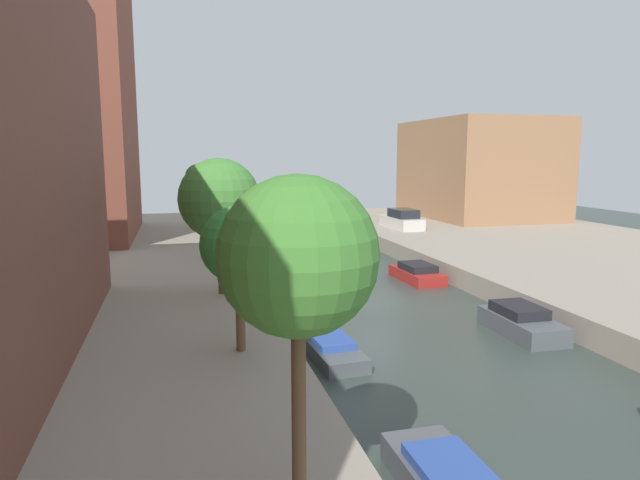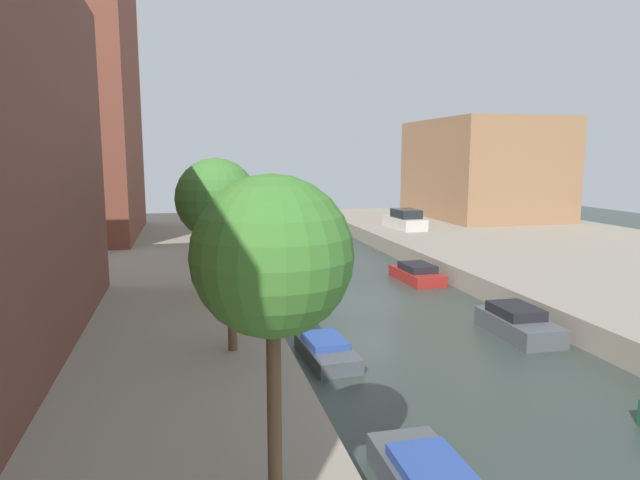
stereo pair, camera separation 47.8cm
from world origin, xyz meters
The scene contains 16 objects.
ground_plane centered at (0.00, 0.00, 0.00)m, with size 84.00×84.00×0.00m, color #333D38.
apartment_tower_far centered at (-16.00, 17.73, 11.48)m, with size 10.00×13.87×20.95m, color brown.
low_block_right centered at (18.00, 22.15, 5.27)m, with size 10.00×13.65×8.54m, color #9E704C.
street_tree_0 centered at (-6.59, -15.31, 5.02)m, with size 2.29×2.29×5.19m.
street_tree_1 centered at (-6.59, -7.65, 3.99)m, with size 2.14×2.14×4.09m.
street_tree_2 centered at (-6.59, -0.90, 4.75)m, with size 3.18×3.18×5.35m.
street_tree_3 centered at (-6.59, 6.86, 4.62)m, with size 1.95×1.95×4.70m.
street_tree_4 centered at (-6.59, 14.48, 4.18)m, with size 2.71×2.71×4.55m.
street_tree_5 centered at (-6.59, 20.84, 4.77)m, with size 1.86×1.86×4.80m.
parked_car centered at (8.21, 16.02, 1.62)m, with size 1.96×4.51×1.48m.
moored_boat_left_2 centered at (-3.56, -6.42, 0.29)m, with size 1.54×3.17×0.67m.
moored_boat_left_3 centered at (-3.78, 1.24, 0.33)m, with size 1.82×3.34×0.66m.
moored_boat_left_4 centered at (-3.63, 7.97, 0.42)m, with size 1.60×4.39×0.98m.
moored_boat_left_5 centered at (-3.69, 14.94, 0.33)m, with size 1.34×3.54×0.67m.
moored_boat_right_2 centered at (3.77, -5.69, 0.44)m, with size 1.67×3.56×1.04m.
moored_boat_right_3 centered at (3.73, 3.30, 0.39)m, with size 1.76×3.67×0.92m.
Camera 2 is at (-7.73, -22.84, 6.42)m, focal length 31.18 mm.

